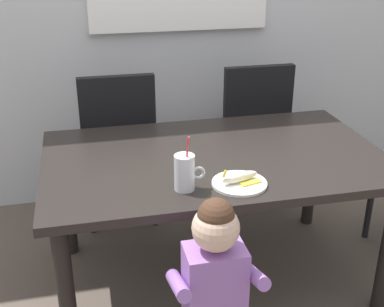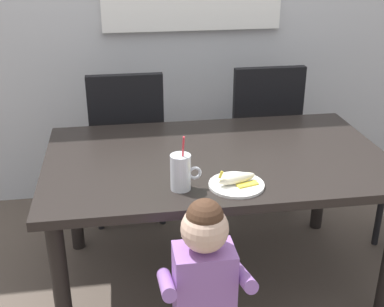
# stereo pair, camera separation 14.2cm
# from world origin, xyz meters

# --- Properties ---
(ground_plane) EXTENTS (24.00, 24.00, 0.00)m
(ground_plane) POSITION_xyz_m (0.00, 0.00, 0.00)
(ground_plane) COLOR brown
(dining_table) EXTENTS (1.60, 0.97, 0.71)m
(dining_table) POSITION_xyz_m (0.00, 0.00, 0.63)
(dining_table) COLOR black
(dining_table) RESTS_ON ground
(dining_chair_left) EXTENTS (0.44, 0.44, 0.96)m
(dining_chair_left) POSITION_xyz_m (-0.40, 0.69, 0.54)
(dining_chair_left) COLOR black
(dining_chair_left) RESTS_ON ground
(dining_chair_right) EXTENTS (0.44, 0.44, 0.96)m
(dining_chair_right) POSITION_xyz_m (0.43, 0.72, 0.54)
(dining_chair_right) COLOR black
(dining_chair_right) RESTS_ON ground
(toddler_standing) EXTENTS (0.33, 0.24, 0.84)m
(toddler_standing) POSITION_xyz_m (-0.17, -0.65, 0.53)
(toddler_standing) COLOR #3F4760
(toddler_standing) RESTS_ON ground
(milk_cup) EXTENTS (0.13, 0.09, 0.25)m
(milk_cup) POSITION_xyz_m (-0.21, -0.31, 0.77)
(milk_cup) COLOR silver
(milk_cup) RESTS_ON dining_table
(snack_plate) EXTENTS (0.23, 0.23, 0.01)m
(snack_plate) POSITION_xyz_m (0.02, -0.32, 0.71)
(snack_plate) COLOR white
(snack_plate) RESTS_ON dining_table
(peeled_banana) EXTENTS (0.18, 0.12, 0.07)m
(peeled_banana) POSITION_xyz_m (0.02, -0.32, 0.74)
(peeled_banana) COLOR #F4EAC6
(peeled_banana) RESTS_ON snack_plate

